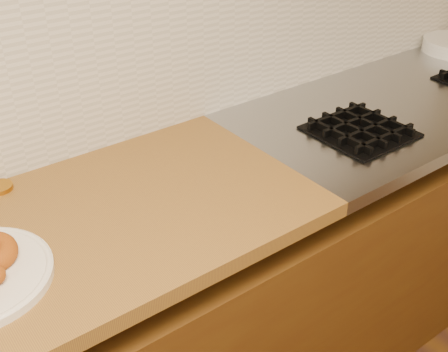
{
  "coord_description": "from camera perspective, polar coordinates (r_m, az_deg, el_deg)",
  "views": [
    {
      "loc": [
        -0.4,
        0.68,
        1.66
      ],
      "look_at": [
        0.31,
        1.62,
        0.93
      ],
      "focal_mm": 45.0,
      "sensor_mm": 36.0,
      "label": 1
    }
  ],
  "objects": [
    {
      "name": "backsplash",
      "position": [
        1.44,
        -19.36,
        11.56
      ],
      "size": [
        3.6,
        0.02,
        0.6
      ],
      "primitive_type": "cube",
      "color": "beige",
      "rests_on": "wall_back"
    },
    {
      "name": "burner_grates",
      "position": [
        1.94,
        20.01,
        7.14
      ],
      "size": [
        0.91,
        0.26,
        0.03
      ],
      "color": "black",
      "rests_on": "stovetop"
    },
    {
      "name": "stovetop",
      "position": [
        2.01,
        18.43,
        7.32
      ],
      "size": [
        1.3,
        0.62,
        0.04
      ],
      "primitive_type": "cube",
      "color": "#9EA0A5",
      "rests_on": "base_cabinet"
    }
  ]
}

